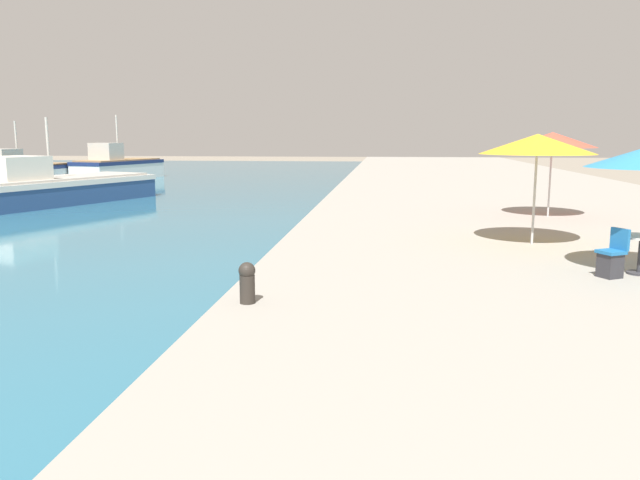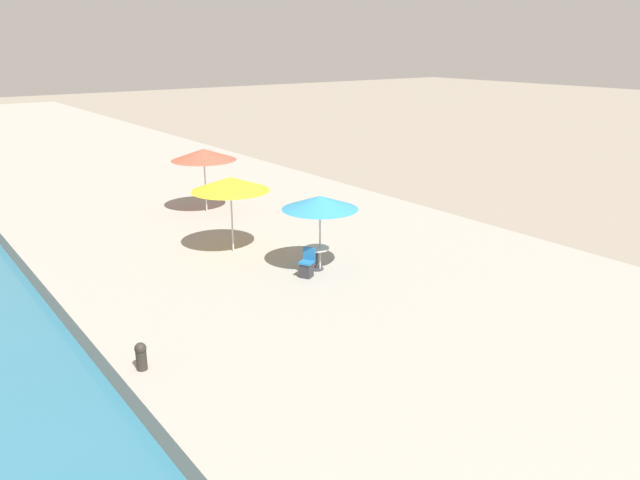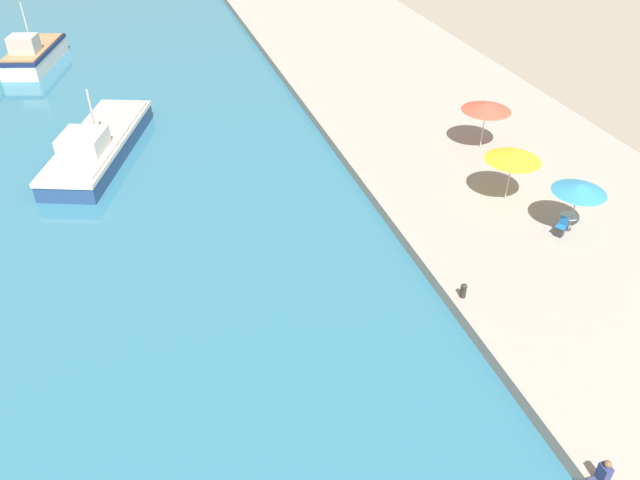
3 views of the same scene
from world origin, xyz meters
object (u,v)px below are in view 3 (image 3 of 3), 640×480
cafe_table (569,219)px  person_at_quay (603,474)px  fishing_boat_far (33,54)px  cafe_umbrella_striped (487,106)px  fishing_boat_near (98,144)px  mooring_bollard (464,290)px  cafe_umbrella_white (514,156)px  cafe_umbrella_pink (580,188)px  cafe_chair_left (560,229)px

cafe_table → person_at_quay: bearing=-121.8°
fishing_boat_far → cafe_umbrella_striped: bearing=-26.8°
fishing_boat_near → fishing_boat_far: 17.61m
mooring_bollard → cafe_umbrella_white: bearing=47.0°
cafe_table → fishing_boat_near: bearing=143.5°
cafe_table → cafe_umbrella_pink: bearing=-50.2°
cafe_table → cafe_chair_left: cafe_chair_left is taller
fishing_boat_far → cafe_umbrella_white: fishing_boat_far is taller
person_at_quay → mooring_bollard: person_at_quay is taller
fishing_boat_near → fishing_boat_far: size_ratio=1.45×
cafe_umbrella_pink → cafe_table: (-0.07, 0.08, -1.69)m
fishing_boat_near → cafe_umbrella_striped: 21.99m
cafe_umbrella_pink → cafe_table: 1.69m
cafe_umbrella_striped → cafe_chair_left: cafe_umbrella_striped is taller
mooring_bollard → cafe_chair_left: bearing=21.7°
fishing_boat_near → cafe_table: bearing=-15.7°
cafe_umbrella_white → cafe_umbrella_striped: bearing=72.7°
fishing_boat_far → person_at_quay: (17.56, -43.78, 0.09)m
fishing_boat_near → cafe_umbrella_pink: bearing=-15.7°
cafe_umbrella_pink → person_at_quay: 13.64m
mooring_bollard → person_at_quay: bearing=-91.4°
person_at_quay → cafe_chair_left: bearing=59.8°
person_at_quay → mooring_bollard: 8.67m
cafe_umbrella_striped → cafe_chair_left: bearing=-96.7°
cafe_umbrella_pink → cafe_umbrella_striped: cafe_umbrella_striped is taller
fishing_boat_far → cafe_table: bearing=-36.2°
cafe_chair_left → mooring_bollard: (-6.29, -2.51, 0.02)m
fishing_boat_near → cafe_chair_left: fishing_boat_near is taller
fishing_boat_far → cafe_umbrella_pink: (24.77, -32.34, 1.88)m
cafe_umbrella_pink → cafe_umbrella_striped: 8.73m
fishing_boat_far → mooring_bollard: (17.78, -35.11, 0.00)m
cafe_chair_left → mooring_bollard: size_ratio=1.39×
person_at_quay → mooring_bollard: size_ratio=1.50×
cafe_chair_left → cafe_umbrella_pink: bearing=-98.2°
cafe_table → cafe_umbrella_striped: bearing=87.2°
cafe_umbrella_white → fishing_boat_near: bearing=148.1°
person_at_quay → mooring_bollard: (0.22, 8.67, -0.08)m
fishing_boat_near → mooring_bollard: size_ratio=17.03×
cafe_umbrella_striped → cafe_table: 8.86m
fishing_boat_near → cafe_chair_left: 25.17m
cafe_umbrella_striped → cafe_chair_left: 9.29m
cafe_chair_left → mooring_bollard: 6.77m
person_at_quay → cafe_umbrella_white: bearing=68.3°
fishing_boat_near → cafe_chair_left: size_ratio=12.24×
fishing_boat_near → cafe_umbrella_striped: (20.88, -6.53, 2.24)m
cafe_chair_left → person_at_quay: (-6.50, -11.17, 0.10)m
cafe_umbrella_pink → mooring_bollard: (-6.99, -2.77, -1.87)m
cafe_table → person_at_quay: (-7.14, -11.52, -0.10)m
fishing_boat_far → cafe_umbrella_white: 37.37m
person_at_quay → cafe_umbrella_striped: bearing=69.4°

